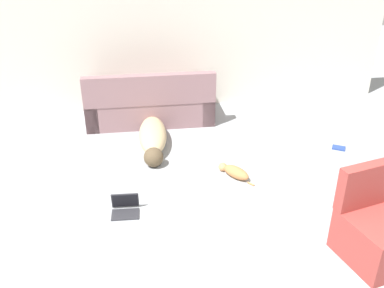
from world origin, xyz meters
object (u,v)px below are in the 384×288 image
cat (234,172)px  couch (150,105)px  book_blue (339,148)px  book_cream (359,189)px  dog (153,137)px  side_chair (375,231)px  laptop_open (125,206)px

cat → couch: bearing=-9.3°
book_blue → book_cream: 1.08m
dog → book_blue: size_ratio=7.36×
cat → side_chair: size_ratio=0.57×
dog → cat: bearing=47.6°
cat → dog: bearing=8.9°
dog → side_chair: size_ratio=1.79×
laptop_open → book_blue: laptop_open is taller
book_blue → book_cream: size_ratio=0.81×
laptop_open → book_cream: size_ratio=1.20×
book_blue → side_chair: side_chair is taller
dog → cat: dog is taller
couch → dog: bearing=89.2°
couch → book_blue: 3.00m
dog → book_blue: (2.65, -0.50, -0.14)m
dog → book_cream: bearing=60.7°
dog → book_blue: bearing=82.9°
couch → laptop_open: couch is taller
dog → laptop_open: size_ratio=5.01×
cat → book_cream: (1.43, -0.56, -0.06)m
couch → laptop_open: bearing=80.3°
book_blue → book_cream: same height
dog → book_cream: 2.86m
laptop_open → side_chair: side_chair is taller
laptop_open → book_cream: bearing=3.4°
couch → book_cream: bearing=134.6°
book_cream → side_chair: size_ratio=0.30×
book_blue → laptop_open: bearing=-161.6°
cat → laptop_open: laptop_open is taller
side_chair → laptop_open: bearing=141.9°
book_cream → couch: bearing=133.5°
book_cream → side_chair: (-0.47, -1.08, 0.28)m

